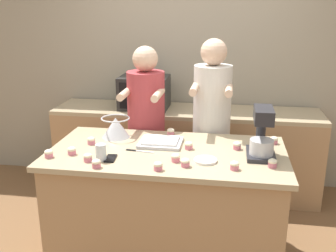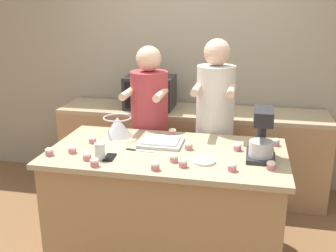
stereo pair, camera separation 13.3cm
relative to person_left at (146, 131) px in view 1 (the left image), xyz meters
The scene contains 27 objects.
back_wall 1.11m from the person_left, 72.42° to the left, with size 10.00×0.06×2.70m.
island_counter 0.82m from the person_left, 65.18° to the right, with size 1.78×0.93×0.93m.
back_counter 0.78m from the person_left, 63.35° to the left, with size 2.80×0.60×0.93m.
person_left is the anchor object (origin of this frame).
person_right 0.60m from the person_left, ahead, with size 0.35×0.51×1.72m.
stand_mixer 1.21m from the person_left, 33.70° to the right, with size 0.20×0.30×0.37m.
mixing_bowl 0.47m from the person_left, 112.32° to the right, with size 0.24×0.24×0.17m.
baking_tray 0.57m from the person_left, 66.18° to the right, with size 0.33×0.29×0.04m.
microwave_oven 0.66m from the person_left, 103.90° to the left, with size 0.51×0.39×0.34m.
cell_phone 0.89m from the person_left, 94.49° to the right, with size 0.08×0.15×0.01m.
drinking_glass 0.93m from the person_left, 97.94° to the right, with size 0.07×0.07×0.12m.
small_plate 1.02m from the person_left, 53.70° to the right, with size 0.16×0.16×0.02m.
knife 0.71m from the person_left, 82.82° to the right, with size 0.22×0.04×0.01m.
cupcake_0 0.41m from the person_left, 46.33° to the right, with size 0.06×0.06×0.06m.
cupcake_1 1.05m from the person_left, 96.48° to the right, with size 0.06×0.06×0.06m.
cupcake_2 0.99m from the person_left, 33.18° to the right, with size 0.06×0.06×0.06m.
cupcake_3 0.95m from the person_left, 65.17° to the right, with size 0.06×0.06×0.06m.
cupcake_4 1.05m from the person_left, 63.07° to the right, with size 0.06×0.06×0.06m.
cupcake_5 0.76m from the person_left, 52.21° to the right, with size 0.06×0.06×0.06m.
cupcake_6 1.36m from the person_left, 38.69° to the right, with size 0.06×0.06×0.06m.
cupcake_7 0.93m from the person_left, 114.08° to the right, with size 0.06×0.06×0.06m.
cupcake_8 0.69m from the person_left, 117.27° to the right, with size 0.06×0.06×0.06m.
cupcake_9 1.07m from the person_left, 73.64° to the right, with size 0.06×0.06×0.06m.
cupcake_10 1.17m from the person_left, 18.23° to the right, with size 0.06×0.06×0.06m.
cupcake_11 1.06m from the person_left, 119.34° to the right, with size 0.06×0.06×0.06m.
cupcake_12 0.98m from the person_left, 102.69° to the right, with size 0.06×0.06×0.06m.
cupcake_13 1.23m from the person_left, 49.16° to the right, with size 0.06×0.06×0.06m.
Camera 1 is at (0.45, -2.73, 1.99)m, focal length 42.00 mm.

